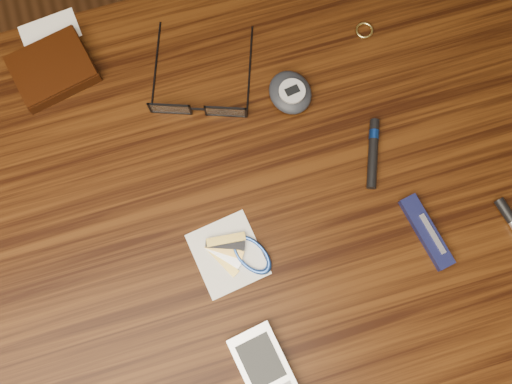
# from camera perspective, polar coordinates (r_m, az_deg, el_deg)

# --- Properties ---
(ground) EXTENTS (3.80, 3.80, 0.00)m
(ground) POSITION_cam_1_polar(r_m,az_deg,el_deg) (1.46, -0.90, -8.62)
(ground) COLOR #472814
(ground) RESTS_ON ground
(desk) EXTENTS (1.00, 0.70, 0.75)m
(desk) POSITION_cam_1_polar(r_m,az_deg,el_deg) (0.82, -1.59, -4.60)
(desk) COLOR #331908
(desk) RESTS_ON ground
(wallet_and_card) EXTENTS (0.12, 0.14, 0.02)m
(wallet_and_card) POSITION_cam_1_polar(r_m,az_deg,el_deg) (0.82, -19.68, 11.58)
(wallet_and_card) COLOR black
(wallet_and_card) RESTS_ON desk
(eyeglasses) EXTENTS (0.17, 0.17, 0.03)m
(eyeglasses) POSITION_cam_1_polar(r_m,az_deg,el_deg) (0.75, -5.77, 8.66)
(eyeglasses) COLOR black
(eyeglasses) RESTS_ON desk
(gold_ring) EXTENTS (0.03, 0.03, 0.00)m
(gold_ring) POSITION_cam_1_polar(r_m,az_deg,el_deg) (0.82, 10.78, 15.59)
(gold_ring) COLOR tan
(gold_ring) RESTS_ON desk
(pda_phone) EXTENTS (0.07, 0.11, 0.02)m
(pda_phone) POSITION_cam_1_polar(r_m,az_deg,el_deg) (0.70, 0.95, -17.42)
(pda_phone) COLOR silver
(pda_phone) RESTS_ON desk
(pedometer) EXTENTS (0.06, 0.07, 0.03)m
(pedometer) POSITION_cam_1_polar(r_m,az_deg,el_deg) (0.76, 3.45, 9.92)
(pedometer) COLOR #21232B
(pedometer) RESTS_ON desk
(notepad_keys) EXTENTS (0.11, 0.10, 0.01)m
(notepad_keys) POSITION_cam_1_polar(r_m,az_deg,el_deg) (0.71, -1.68, -6.20)
(notepad_keys) COLOR white
(notepad_keys) RESTS_ON desk
(pocket_knife) EXTENTS (0.04, 0.10, 0.01)m
(pocket_knife) POSITION_cam_1_polar(r_m,az_deg,el_deg) (0.74, 16.69, -3.85)
(pocket_knife) COLOR #0E133E
(pocket_knife) RESTS_ON desk
(black_blue_pen) EXTENTS (0.05, 0.09, 0.01)m
(black_blue_pen) POSITION_cam_1_polar(r_m,az_deg,el_deg) (0.75, 11.63, 4.03)
(black_blue_pen) COLOR black
(black_blue_pen) RESTS_ON desk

